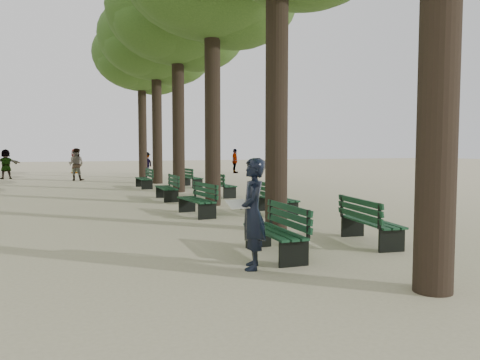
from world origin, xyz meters
name	(u,v)px	position (x,y,z in m)	size (l,w,h in m)	color
ground	(270,266)	(0.00, 0.00, 0.00)	(120.00, 120.00, 0.00)	#BDB48F
tree_central_3	(177,12)	(1.50, 13.00, 7.65)	(6.00, 6.00, 9.95)	#33261C
tree_central_4	(156,38)	(1.50, 18.00, 7.65)	(6.00, 6.00, 9.95)	#33261C
tree_central_5	(141,55)	(1.50, 23.00, 7.65)	(6.00, 6.00, 9.95)	#33261C
bench_left_0	(274,241)	(0.37, 0.62, 0.27)	(0.61, 1.81, 0.92)	black
bench_left_1	(196,206)	(0.37, 5.91, 0.27)	(0.76, 1.85, 0.92)	black
bench_left_2	(167,193)	(0.37, 10.09, 0.27)	(0.57, 1.80, 0.92)	black
bench_left_3	(144,182)	(0.37, 15.44, 0.27)	(0.61, 1.81, 0.92)	black
bench_right_0	(371,230)	(2.63, 0.92, 0.27)	(0.79, 1.86, 0.92)	black
bench_right_1	(277,205)	(2.63, 5.38, 0.27)	(0.63, 1.82, 0.92)	black
bench_right_2	(222,190)	(2.63, 10.53, 0.27)	(0.74, 1.85, 0.92)	black
bench_right_3	(191,181)	(2.63, 15.24, 0.27)	(0.79, 1.86, 0.92)	black
man_with_map	(253,214)	(-0.32, -0.03, 0.89)	(0.73, 0.79, 1.77)	black
pedestrian_a	(76,164)	(-2.52, 21.85, 0.94)	(0.91, 0.38, 1.88)	#262628
pedestrian_b	(147,163)	(2.30, 26.53, 0.79)	(1.03, 0.32, 1.59)	#262628
pedestrian_c	(235,161)	(8.69, 25.79, 0.91)	(1.06, 0.36, 1.81)	#262628
pedestrian_d	(75,161)	(-2.43, 29.92, 0.90)	(0.88, 0.36, 1.80)	#262628
pedestrian_e	(6,164)	(-6.51, 24.74, 0.91)	(1.68, 0.36, 1.82)	#262628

